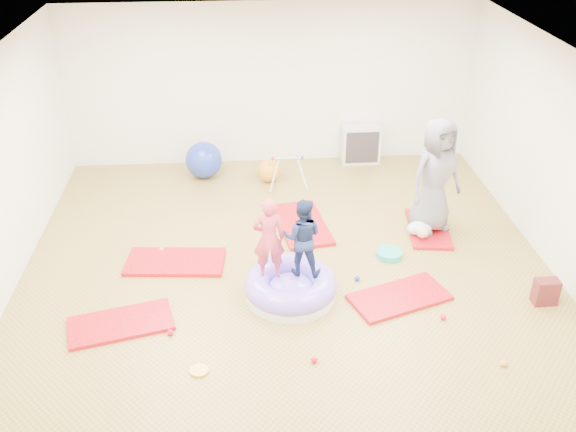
{
  "coord_description": "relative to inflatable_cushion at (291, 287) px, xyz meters",
  "views": [
    {
      "loc": [
        -0.55,
        -6.64,
        4.82
      ],
      "look_at": [
        0.0,
        0.3,
        0.9
      ],
      "focal_mm": 40.0,
      "sensor_mm": 36.0,
      "label": 1
    }
  ],
  "objects": [
    {
      "name": "exercise_ball_orange",
      "position": [
        -0.09,
        3.28,
        0.05
      ],
      "size": [
        0.38,
        0.38,
        0.38
      ],
      "primitive_type": "sphere",
      "color": "orange",
      "rests_on": "ground"
    },
    {
      "name": "yellow_toy",
      "position": [
        -1.09,
        -1.27,
        -0.13
      ],
      "size": [
        0.2,
        0.2,
        0.03
      ],
      "primitive_type": "cylinder",
      "color": "gold",
      "rests_on": "ground"
    },
    {
      "name": "inflatable_cushion",
      "position": [
        0.0,
        0.0,
        0.0
      ],
      "size": [
        1.16,
        1.16,
        0.36
      ],
      "rotation": [
        0.0,
        0.0,
        0.32
      ],
      "color": "white",
      "rests_on": "ground"
    },
    {
      "name": "room",
      "position": [
        0.0,
        0.15,
        1.26
      ],
      "size": [
        7.01,
        8.01,
        2.81
      ],
      "color": "olive",
      "rests_on": "ground"
    },
    {
      "name": "child_pink",
      "position": [
        -0.26,
        0.06,
        0.73
      ],
      "size": [
        0.4,
        0.27,
        1.08
      ],
      "primitive_type": "imported",
      "rotation": [
        0.0,
        0.0,
        3.17
      ],
      "color": "#D03A51",
      "rests_on": "inflatable_cushion"
    },
    {
      "name": "gym_mat_mid_left",
      "position": [
        -1.49,
        0.85,
        -0.11
      ],
      "size": [
        1.36,
        0.77,
        0.05
      ],
      "primitive_type": "cube",
      "rotation": [
        0.0,
        0.0,
        -0.09
      ],
      "color": "red",
      "rests_on": "ground"
    },
    {
      "name": "gym_mat_right",
      "position": [
        1.35,
        -0.17,
        -0.12
      ],
      "size": [
        1.35,
        0.98,
        0.05
      ],
      "primitive_type": "cube",
      "rotation": [
        0.0,
        0.0,
        0.35
      ],
      "color": "red",
      "rests_on": "ground"
    },
    {
      "name": "adult_caregiver",
      "position": [
        2.17,
        1.46,
        0.75
      ],
      "size": [
        0.97,
        0.82,
        1.69
      ],
      "primitive_type": "imported",
      "rotation": [
        0.0,
        0.0,
        0.41
      ],
      "color": "slate",
      "rests_on": "gym_mat_rear_right"
    },
    {
      "name": "gym_mat_rear_right",
      "position": [
        2.16,
        1.46,
        -0.12
      ],
      "size": [
        0.71,
        1.2,
        0.05
      ],
      "primitive_type": "cube",
      "rotation": [
        0.0,
        0.0,
        1.44
      ],
      "color": "red",
      "rests_on": "ground"
    },
    {
      "name": "infant",
      "position": [
        1.97,
        1.24,
        0.01
      ],
      "size": [
        0.36,
        0.36,
        0.21
      ],
      "color": "silver",
      "rests_on": "gym_mat_rear_right"
    },
    {
      "name": "infant_play_gym",
      "position": [
        0.21,
        3.13,
        0.19
      ],
      "size": [
        0.65,
        0.62,
        0.5
      ],
      "rotation": [
        0.0,
        0.0,
        -0.04
      ],
      "color": "silver",
      "rests_on": "ground"
    },
    {
      "name": "balance_disc",
      "position": [
        1.43,
        0.81,
        -0.1
      ],
      "size": [
        0.36,
        0.36,
        0.08
      ],
      "primitive_type": "cylinder",
      "color": "teal",
      "rests_on": "ground"
    },
    {
      "name": "gym_mat_center_back",
      "position": [
        0.32,
        1.73,
        -0.11
      ],
      "size": [
        0.85,
        1.41,
        0.06
      ],
      "primitive_type": "cube",
      "rotation": [
        0.0,
        0.0,
        1.72
      ],
      "color": "red",
      "rests_on": "ground"
    },
    {
      "name": "child_navy",
      "position": [
        0.15,
        0.1,
        0.7
      ],
      "size": [
        0.56,
        0.48,
        1.01
      ],
      "primitive_type": "imported",
      "rotation": [
        0.0,
        0.0,
        2.93
      ],
      "color": "navy",
      "rests_on": "inflatable_cushion"
    },
    {
      "name": "exercise_ball_blue",
      "position": [
        -1.19,
        3.54,
        0.17
      ],
      "size": [
        0.62,
        0.62,
        0.62
      ],
      "primitive_type": "sphere",
      "color": "#1F37A6",
      "rests_on": "ground"
    },
    {
      "name": "backpack",
      "position": [
        3.1,
        -0.38,
        0.02
      ],
      "size": [
        0.29,
        0.18,
        0.33
      ],
      "primitive_type": "cube",
      "rotation": [
        0.0,
        0.0,
        0.01
      ],
      "color": "maroon",
      "rests_on": "ground"
    },
    {
      "name": "gym_mat_front_left",
      "position": [
        -2.04,
        -0.42,
        -0.12
      ],
      "size": [
        1.31,
        0.87,
        0.05
      ],
      "primitive_type": "cube",
      "rotation": [
        0.0,
        0.0,
        0.25
      ],
      "color": "red",
      "rests_on": "ground"
    },
    {
      "name": "ball_pit_balls",
      "position": [
        0.63,
        0.27,
        -0.11
      ],
      "size": [
        4.08,
        3.85,
        0.07
      ],
      "color": "green",
      "rests_on": "ground"
    },
    {
      "name": "cube_shelf",
      "position": [
        1.58,
        3.94,
        0.2
      ],
      "size": [
        0.68,
        0.33,
        0.68
      ],
      "color": "silver",
      "rests_on": "ground"
    }
  ]
}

